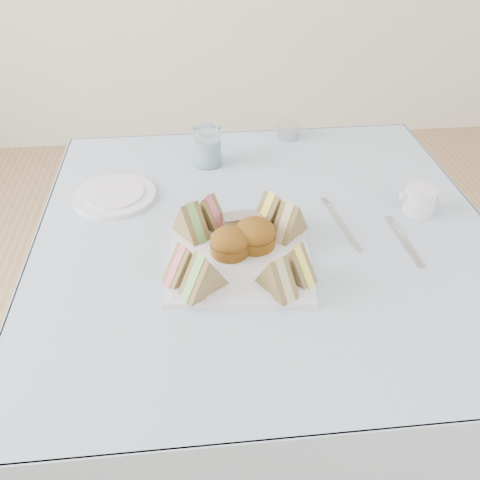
{
  "coord_description": "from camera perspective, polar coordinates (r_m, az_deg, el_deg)",
  "views": [
    {
      "loc": [
        -0.15,
        -0.91,
        1.42
      ],
      "look_at": [
        -0.07,
        -0.1,
        0.8
      ],
      "focal_mm": 38.0,
      "sensor_mm": 36.0,
      "label": 1
    }
  ],
  "objects": [
    {
      "name": "pastry_slice",
      "position": [
        1.11,
        0.26,
        1.99
      ],
      "size": [
        0.09,
        0.04,
        0.04
      ],
      "primitive_type": "cube",
      "rotation": [
        0.0,
        0.0,
        0.1
      ],
      "color": "tan",
      "rests_on": "serving_plate"
    },
    {
      "name": "sandwich_br_b",
      "position": [
        1.11,
        3.56,
        3.47
      ],
      "size": [
        0.1,
        0.09,
        0.08
      ],
      "primitive_type": null,
      "rotation": [
        0.0,
        0.0,
        -2.48
      ],
      "color": "olive",
      "rests_on": "serving_plate"
    },
    {
      "name": "sandwich_fr_b",
      "position": [
        0.95,
        4.21,
        -3.83
      ],
      "size": [
        0.08,
        0.1,
        0.08
      ],
      "primitive_type": null,
      "rotation": [
        0.0,
        0.0,
        -1.04
      ],
      "color": "olive",
      "rests_on": "serving_plate"
    },
    {
      "name": "sandwich_bl_a",
      "position": [
        1.09,
        -5.59,
        2.36
      ],
      "size": [
        0.09,
        0.1,
        0.08
      ],
      "primitive_type": null,
      "rotation": [
        0.0,
        0.0,
        2.14
      ],
      "color": "olive",
      "rests_on": "serving_plate"
    },
    {
      "name": "sandwich_fr_a",
      "position": [
        0.98,
        6.21,
        -2.43
      ],
      "size": [
        0.09,
        0.09,
        0.08
      ],
      "primitive_type": null,
      "rotation": [
        0.0,
        0.0,
        -0.84
      ],
      "color": "olive",
      "rests_on": "serving_plate"
    },
    {
      "name": "scone_right",
      "position": [
        1.06,
        1.67,
        0.65
      ],
      "size": [
        0.1,
        0.1,
        0.06
      ],
      "primitive_type": "cylinder",
      "rotation": [
        0.0,
        0.0,
        0.11
      ],
      "color": "brown",
      "rests_on": "serving_plate"
    },
    {
      "name": "sandwich_fl_b",
      "position": [
        0.95,
        -4.2,
        -3.69
      ],
      "size": [
        0.1,
        0.09,
        0.08
      ],
      "primitive_type": null,
      "rotation": [
        0.0,
        0.0,
        0.62
      ],
      "color": "olive",
      "rests_on": "serving_plate"
    },
    {
      "name": "scone_left",
      "position": [
        1.04,
        -1.14,
        -0.28
      ],
      "size": [
        0.09,
        0.09,
        0.06
      ],
      "primitive_type": "cylinder",
      "rotation": [
        0.0,
        0.0,
        -0.1
      ],
      "color": "brown",
      "rests_on": "serving_plate"
    },
    {
      "name": "tea_strainer",
      "position": [
        1.54,
        5.39,
        12.07
      ],
      "size": [
        0.09,
        0.09,
        0.04
      ],
      "primitive_type": "cylinder",
      "rotation": [
        0.0,
        0.0,
        -0.43
      ],
      "color": "#B7B7B7",
      "rests_on": "tablecloth"
    },
    {
      "name": "side_plate",
      "position": [
        1.29,
        -13.86,
        4.87
      ],
      "size": [
        0.23,
        0.23,
        0.01
      ],
      "primitive_type": "cylinder",
      "rotation": [
        0.0,
        0.0,
        0.17
      ],
      "color": "silver",
      "rests_on": "tablecloth"
    },
    {
      "name": "creamer_jug",
      "position": [
        1.26,
        19.53,
        4.24
      ],
      "size": [
        0.07,
        0.07,
        0.06
      ],
      "primitive_type": "cylinder",
      "rotation": [
        0.0,
        0.0,
        -0.02
      ],
      "color": "silver",
      "rests_on": "tablecloth"
    },
    {
      "name": "floor",
      "position": [
        1.69,
        2.07,
        -19.69
      ],
      "size": [
        4.0,
        4.0,
        0.0
      ],
      "primitive_type": "plane",
      "color": "#9E7751",
      "rests_on": "ground"
    },
    {
      "name": "sandwich_fl_a",
      "position": [
        0.98,
        -6.2,
        -2.41
      ],
      "size": [
        0.1,
        0.08,
        0.08
      ],
      "primitive_type": null,
      "rotation": [
        0.0,
        0.0,
        0.55
      ],
      "color": "olive",
      "rests_on": "serving_plate"
    },
    {
      "name": "tablecloth",
      "position": [
        1.14,
        2.89,
        1.02
      ],
      "size": [
        1.02,
        1.02,
        0.01
      ],
      "primitive_type": "cube",
      "color": "#A0ACC9",
      "rests_on": "table"
    },
    {
      "name": "fork",
      "position": [
        1.17,
        11.53,
        1.43
      ],
      "size": [
        0.04,
        0.18,
        0.0
      ],
      "primitive_type": "cube",
      "rotation": [
        0.0,
        0.0,
        0.14
      ],
      "color": "#B7B7B7",
      "rests_on": "tablecloth"
    },
    {
      "name": "table",
      "position": [
        1.4,
        2.41,
        -11.4
      ],
      "size": [
        0.9,
        0.9,
        0.74
      ],
      "primitive_type": "cube",
      "color": "brown",
      "rests_on": "floor"
    },
    {
      "name": "knife",
      "position": [
        1.16,
        17.91,
        -0.03
      ],
      "size": [
        0.02,
        0.19,
        0.0
      ],
      "primitive_type": "cube",
      "rotation": [
        0.0,
        0.0,
        0.04
      ],
      "color": "#B7B7B7",
      "rests_on": "tablecloth"
    },
    {
      "name": "sandwich_bl_b",
      "position": [
        1.11,
        -3.58,
        3.32
      ],
      "size": [
        0.09,
        0.09,
        0.08
      ],
      "primitive_type": null,
      "rotation": [
        0.0,
        0.0,
        2.37
      ],
      "color": "olive",
      "rests_on": "serving_plate"
    },
    {
      "name": "water_glass",
      "position": [
        1.38,
        -3.66,
        10.47
      ],
      "size": [
        0.09,
        0.09,
        0.11
      ],
      "primitive_type": "cylinder",
      "rotation": [
        0.0,
        0.0,
        0.32
      ],
      "color": "white",
      "rests_on": "tablecloth"
    },
    {
      "name": "serving_plate",
      "position": [
        1.05,
        -0.0,
        -1.9
      ],
      "size": [
        0.32,
        0.32,
        0.01
      ],
      "primitive_type": "cube",
      "rotation": [
        0.0,
        0.0,
        -0.1
      ],
      "color": "silver",
      "rests_on": "tablecloth"
    },
    {
      "name": "sandwich_br_a",
      "position": [
        1.09,
        5.58,
        2.37
      ],
      "size": [
        0.1,
        0.1,
        0.08
      ],
      "primitive_type": null,
      "rotation": [
        0.0,
        0.0,
        -2.32
      ],
      "color": "olive",
      "rests_on": "serving_plate"
    }
  ]
}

